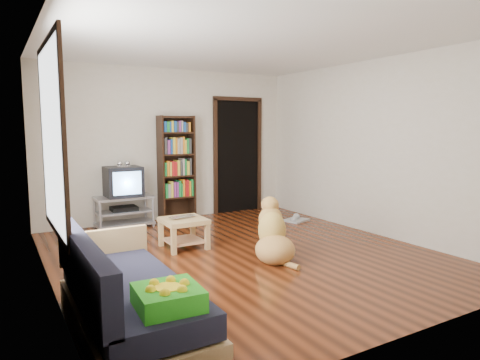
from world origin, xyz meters
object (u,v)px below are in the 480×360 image
green_cushion (168,297)px  laptop (184,218)px  dog_bowl (274,218)px  dog (273,236)px  sofa (125,302)px  bookshelf (176,162)px  tv_stand (124,210)px  coffee_table (184,227)px  crt_tv (123,181)px  grey_rag (296,220)px

green_cushion → laptop: bearing=68.7°
dog_bowl → dog: size_ratio=0.24×
dog_bowl → sofa: (-3.35, -2.83, 0.22)m
dog_bowl → bookshelf: size_ratio=0.12×
bookshelf → tv_stand: bearing=-174.4°
dog_bowl → coffee_table: bearing=-158.0°
tv_stand → coffee_table: tv_stand is taller
coffee_table → sofa: bearing=-123.5°
tv_stand → bookshelf: bookshelf is taller
laptop → tv_stand: (-0.36, 1.65, -0.14)m
dog_bowl → laptop: bearing=-157.3°
sofa → tv_stand: bearing=75.0°
green_cushion → coffee_table: 2.90m
tv_stand → sofa: (-0.97, -3.63, -0.01)m
laptop → dog: size_ratio=0.39×
green_cushion → bookshelf: bookshelf is taller
dog_bowl → tv_stand: bearing=161.3°
green_cushion → sofa: size_ratio=0.23×
green_cushion → laptop: green_cushion is taller
laptop → crt_tv: bearing=92.0°
laptop → grey_rag: size_ratio=0.90×
coffee_table → green_cushion: bearing=-114.7°
sofa → dog: sofa is taller
grey_rag → coffee_table: 2.40m
laptop → sofa: sofa is taller
coffee_table → dog: size_ratio=0.59×
crt_tv → coffee_table: 1.74m
laptop → bookshelf: 1.93m
grey_rag → dog_bowl: bearing=140.2°
laptop → sofa: size_ratio=0.20×
bookshelf → coffee_table: (-0.59, -1.71, -0.72)m
green_cushion → sofa: sofa is taller
bookshelf → dog: size_ratio=1.94×
tv_stand → crt_tv: bearing=90.0°
bookshelf → dog: bearing=-86.5°
grey_rag → crt_tv: 2.97m
laptop → dog: (0.76, -0.96, -0.13)m
crt_tv → bookshelf: bookshelf is taller
grey_rag → crt_tv: bearing=158.1°
green_cushion → tv_stand: 4.33m
laptop → coffee_table: size_ratio=0.65×
laptop → grey_rag: (2.32, 0.59, -0.40)m
tv_stand → crt_tv: (0.00, 0.02, 0.47)m
dog_bowl → bookshelf: 1.94m
crt_tv → dog: 2.90m
sofa → green_cushion: bearing=-78.6°
bookshelf → dog: bookshelf is taller
dog_bowl → coffee_table: size_ratio=0.40×
tv_stand → green_cushion: bearing=-101.3°
grey_rag → coffee_table: (-2.32, -0.56, 0.27)m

